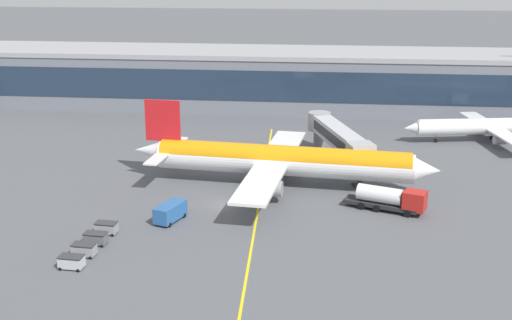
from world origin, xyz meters
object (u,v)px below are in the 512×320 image
object	(u,v)px
baggage_cart_1	(84,249)
commuter_jet_far	(488,126)
fuel_tanker	(390,199)
baggage_cart_2	(96,238)
crew_van	(171,211)
main_airliner	(281,160)
baggage_cart_0	(72,262)
baggage_cart_3	(106,228)

from	to	relation	value
baggage_cart_1	commuter_jet_far	world-z (taller)	commuter_jet_far
fuel_tanker	baggage_cart_2	size ratio (longest dim) A/B	3.99
fuel_tanker	baggage_cart_1	size ratio (longest dim) A/B	3.99
fuel_tanker	crew_van	distance (m)	28.92
main_airliner	commuter_jet_far	bearing A→B (deg)	38.73
baggage_cart_0	baggage_cart_3	bearing A→B (deg)	85.74
baggage_cart_0	commuter_jet_far	size ratio (longest dim) A/B	0.09
crew_van	commuter_jet_far	world-z (taller)	commuter_jet_far
fuel_tanker	commuter_jet_far	bearing A→B (deg)	61.03
main_airliner	baggage_cart_1	xyz separation A→B (m)	(-20.41, -26.36, -3.18)
baggage_cart_0	baggage_cart_1	xyz separation A→B (m)	(0.24, 3.19, 0.00)
fuel_tanker	baggage_cart_3	distance (m)	36.91
crew_van	baggage_cart_1	world-z (taller)	crew_van
fuel_tanker	baggage_cart_3	bearing A→B (deg)	-161.92
baggage_cart_2	commuter_jet_far	xyz separation A→B (m)	(55.89, 51.81, 2.09)
fuel_tanker	baggage_cart_0	bearing A→B (deg)	-149.57
commuter_jet_far	fuel_tanker	bearing A→B (deg)	-118.97
fuel_tanker	commuter_jet_far	xyz separation A→B (m)	(20.58, 37.17, 1.12)
baggage_cart_1	baggage_cart_3	world-z (taller)	same
main_airliner	crew_van	size ratio (longest dim) A/B	8.39
baggage_cart_0	commuter_jet_far	world-z (taller)	commuter_jet_far
baggage_cart_3	fuel_tanker	bearing A→B (deg)	18.08
fuel_tanker	baggage_cart_0	distance (m)	41.52
fuel_tanker	baggage_cart_0	xyz separation A→B (m)	(-35.79, -21.02, -0.96)
crew_van	baggage_cart_2	xyz separation A→B (m)	(-7.14, -8.12, -0.53)
baggage_cart_3	baggage_cart_1	bearing A→B (deg)	-94.26
baggage_cart_1	commuter_jet_far	xyz separation A→B (m)	(56.13, 55.00, 2.09)
baggage_cart_0	fuel_tanker	bearing A→B (deg)	30.43
main_airliner	fuel_tanker	world-z (taller)	main_airliner
baggage_cart_0	baggage_cart_1	bearing A→B (deg)	85.74
commuter_jet_far	crew_van	bearing A→B (deg)	-138.13
baggage_cart_2	fuel_tanker	bearing A→B (deg)	22.52
baggage_cart_2	commuter_jet_far	distance (m)	76.24
fuel_tanker	baggage_cart_0	world-z (taller)	fuel_tanker
commuter_jet_far	baggage_cart_3	bearing A→B (deg)	-138.86
crew_van	baggage_cart_0	bearing A→B (deg)	-117.70
main_airliner	baggage_cart_2	bearing A→B (deg)	-131.05
crew_van	baggage_cart_0	distance (m)	16.39
baggage_cart_3	crew_van	bearing A→B (deg)	35.53
main_airliner	crew_van	distance (m)	20.08
baggage_cart_3	baggage_cart_0	bearing A→B (deg)	-94.26
baggage_cart_1	baggage_cart_3	distance (m)	6.40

